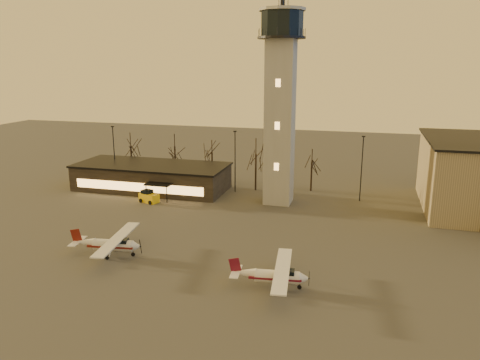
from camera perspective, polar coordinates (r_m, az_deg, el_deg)
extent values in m
plane|color=#3B3836|center=(44.78, -2.76, -13.51)|extent=(220.00, 220.00, 0.00)
cube|color=gray|center=(69.36, 4.87, 6.82)|extent=(4.00, 4.00, 24.00)
cylinder|color=black|center=(68.89, 5.09, 16.89)|extent=(6.80, 6.80, 0.30)
cylinder|color=black|center=(69.01, 5.13, 18.43)|extent=(6.00, 6.00, 3.40)
cylinder|color=gray|center=(69.18, 5.16, 20.00)|extent=(6.60, 6.60, 0.40)
cube|color=black|center=(79.97, -10.69, 0.31)|extent=(25.00, 10.00, 4.00)
cube|color=black|center=(79.49, -10.76, 1.81)|extent=(25.40, 10.40, 0.30)
cube|color=#FFB759|center=(75.74, -12.32, -0.86)|extent=(22.00, 0.08, 1.40)
cube|color=black|center=(72.89, -9.93, -0.52)|extent=(4.00, 2.00, 0.20)
cylinder|color=black|center=(84.80, -15.07, 2.93)|extent=(0.16, 0.16, 10.00)
cube|color=black|center=(84.01, -15.29, 6.30)|extent=(0.50, 0.25, 0.18)
cylinder|color=black|center=(76.18, -0.61, 2.19)|extent=(0.16, 0.16, 10.00)
cube|color=black|center=(75.30, -0.62, 5.95)|extent=(0.50, 0.25, 0.18)
cylinder|color=black|center=(73.37, 14.59, 1.26)|extent=(0.16, 0.16, 10.00)
cube|color=black|center=(72.46, 14.84, 5.16)|extent=(0.50, 0.25, 0.18)
cylinder|color=black|center=(90.32, -13.08, 2.33)|extent=(0.28, 0.28, 5.74)
cylinder|color=black|center=(84.04, -3.41, 1.64)|extent=(0.28, 0.28, 5.25)
cylinder|color=black|center=(77.75, 1.93, 0.97)|extent=(0.28, 0.28, 6.16)
cylinder|color=black|center=(78.30, 8.69, 0.46)|extent=(0.28, 0.28, 4.97)
cylinder|color=black|center=(88.65, -7.91, 2.30)|extent=(0.28, 0.28, 5.60)
cylinder|color=silver|center=(45.19, 4.56, -11.64)|extent=(4.33, 1.67, 1.19)
cone|color=silver|center=(45.11, 7.77, -11.78)|extent=(0.95, 1.23, 1.14)
cone|color=silver|center=(45.43, 0.55, -11.26)|extent=(2.31, 1.26, 1.01)
cube|color=black|center=(44.97, 5.76, -11.22)|extent=(1.48, 1.12, 0.64)
cube|color=#5A0C1C|center=(45.22, 4.32, -11.68)|extent=(5.07, 1.79, 0.20)
cube|color=silver|center=(44.86, 5.17, -10.84)|extent=(2.53, 10.19, 0.13)
cube|color=silver|center=(45.50, -0.50, -11.08)|extent=(1.17, 3.11, 0.07)
cube|color=#5A0C1C|center=(45.24, -0.62, -10.34)|extent=(1.27, 0.22, 1.56)
cylinder|color=silver|center=(53.91, -15.19, -7.66)|extent=(4.56, 1.84, 1.25)
cone|color=silver|center=(52.99, -12.57, -7.88)|extent=(1.02, 1.30, 1.20)
cone|color=silver|center=(55.17, -18.37, -7.23)|extent=(2.44, 1.37, 1.06)
cube|color=black|center=(53.40, -14.26, -7.31)|extent=(1.57, 1.20, 0.67)
cube|color=#5D130D|center=(54.00, -15.38, -7.69)|extent=(5.33, 1.99, 0.21)
cube|color=silver|center=(53.46, -14.77, -6.95)|extent=(2.87, 10.70, 0.13)
cube|color=silver|center=(55.52, -19.19, -7.06)|extent=(1.29, 3.27, 0.08)
cube|color=#5D130D|center=(55.33, -19.34, -6.39)|extent=(1.34, 0.26, 1.63)
cube|color=#E0B50D|center=(72.81, -11.02, -2.14)|extent=(3.31, 2.44, 1.38)
cube|color=black|center=(72.86, -11.27, -1.50)|extent=(1.75, 1.75, 0.79)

